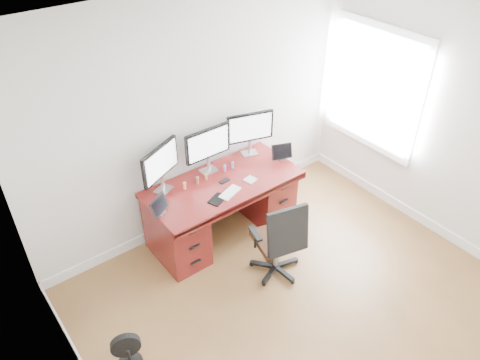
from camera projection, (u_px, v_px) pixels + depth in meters
ground at (339, 339)px, 4.32m from camera, size 4.50×4.50×0.00m
back_wall at (197, 117)px, 4.97m from camera, size 4.00×0.10×2.70m
desk at (222, 206)px, 5.26m from camera, size 1.70×0.80×0.75m
office_chair at (278, 251)px, 4.80m from camera, size 0.62×0.62×0.97m
floor_fan at (128, 352)px, 4.00m from camera, size 0.26×0.22×0.38m
monitor_left at (160, 163)px, 4.72m from camera, size 0.51×0.26×0.53m
monitor_center at (208, 145)px, 5.01m from camera, size 0.55×0.14×0.53m
monitor_right at (250, 129)px, 5.29m from camera, size 0.54×0.19×0.53m
tablet_left at (160, 207)px, 4.56m from camera, size 0.24×0.17×0.19m
tablet_right at (282, 153)px, 5.35m from camera, size 0.25×0.15×0.19m
keyboard at (230, 193)px, 4.87m from camera, size 0.29×0.20×0.01m
trackpad at (250, 180)px, 5.06m from camera, size 0.14×0.14×0.01m
drawing_tablet at (217, 199)px, 4.78m from camera, size 0.24×0.20×0.01m
phone at (224, 181)px, 5.04m from camera, size 0.13×0.07×0.01m
figurine_orange at (185, 185)px, 4.91m from camera, size 0.04×0.04×0.09m
figurine_brown at (197, 179)px, 4.99m from camera, size 0.04×0.04×0.09m
figurine_yellow at (206, 176)px, 5.04m from camera, size 0.04×0.04×0.09m
figurine_purple at (225, 168)px, 5.17m from camera, size 0.04×0.04×0.09m
figurine_blue at (233, 164)px, 5.22m from camera, size 0.04×0.04×0.09m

